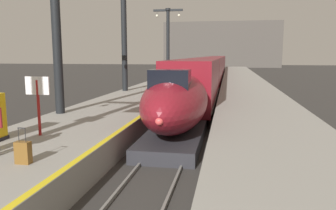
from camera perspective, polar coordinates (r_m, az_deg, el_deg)
The scene contains 12 objects.
platform_left at distance 28.37m, azimuth -2.66°, elevation 1.77°, with size 4.80×110.00×1.05m, color gray.
platform_right at distance 27.71m, azimuth 13.90°, elevation 1.36°, with size 4.80×110.00×1.05m, color gray.
platform_left_safety_stripe at distance 27.89m, azimuth 1.91°, elevation 2.75°, with size 0.20×107.80×0.01m, color yellow.
rail_main_left at distance 30.59m, azimuth 4.55°, elevation 1.38°, with size 0.08×110.00×0.12m, color slate.
rail_main_right at distance 30.48m, azimuth 7.35°, elevation 1.31°, with size 0.08×110.00×0.12m, color slate.
highspeed_train_main at distance 48.08m, azimuth 7.63°, elevation 6.26°, with size 2.92×76.07×3.60m.
station_column_mid at distance 17.24m, azimuth -18.91°, elevation 16.29°, with size 4.00×0.68×8.76m.
station_column_far at distance 27.02m, azimuth -7.65°, elevation 15.19°, with size 4.00×0.68×10.05m.
station_column_distant at distance 45.77m, azimuth -0.00°, elevation 11.88°, with size 4.00×0.68×9.03m.
rolling_suitcase at distance 9.69m, azimuth -23.70°, elevation -7.51°, with size 0.40×0.22×0.98m.
departure_info_board at distance 12.60m, azimuth -21.54°, elevation 1.80°, with size 0.90×0.10×2.12m.
terminus_back_wall at distance 104.76m, azimuth 9.20°, elevation 10.25°, with size 36.00×2.00×14.00m, color #4C4742.
Camera 1 is at (2.27, -2.69, 3.93)m, focal length 35.35 mm.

